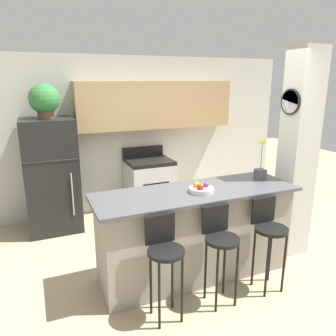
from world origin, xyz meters
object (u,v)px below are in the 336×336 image
Objects in this scene: potted_plant_on_fridge at (44,100)px; fruit_bowl at (201,189)px; refrigerator at (52,175)px; bar_stool_right at (269,231)px; stove_range at (149,186)px; bar_stool_mid at (220,241)px; bar_stool_left at (164,253)px; orchid_vase at (261,169)px.

potted_plant_on_fridge is 2.57m from fruit_bowl.
bar_stool_right is at bearing -50.90° from refrigerator.
bar_stool_right is 2.07× the size of potted_plant_on_fridge.
stove_range is 1.08× the size of bar_stool_mid.
bar_stool_mid is (0.58, 0.00, 0.00)m from bar_stool_left.
bar_stool_right is (1.17, 0.00, 0.00)m from bar_stool_left.
bar_stool_left is at bearing -143.85° from fruit_bowl.
fruit_bowl is (-0.57, 0.44, 0.39)m from bar_stool_right.
bar_stool_right is at bearing -117.51° from orchid_vase.
orchid_vase is (0.30, 0.57, 0.50)m from bar_stool_right.
orchid_vase is (2.26, -1.85, 0.33)m from refrigerator.
fruit_bowl is (1.40, -1.98, -0.85)m from potted_plant_on_fridge.
refrigerator is at bearing 119.72° from bar_stool_mid.
fruit_bowl is (0.60, 0.44, 0.39)m from bar_stool_left.
bar_stool_right is at bearing -50.90° from potted_plant_on_fridge.
refrigerator is 2.55m from bar_stool_left.
bar_stool_mid is at bearing -93.29° from stove_range.
bar_stool_left is at bearing 180.00° from bar_stool_mid.
potted_plant_on_fridge reaches higher than orchid_vase.
bar_stool_right is 0.81m from orchid_vase.
bar_stool_mid is at bearing -92.21° from fruit_bowl.
stove_range is 2.11m from fruit_bowl.
bar_stool_left is 2.07× the size of potted_plant_on_fridge.
bar_stool_left is (-0.73, -2.46, 0.20)m from stove_range.
orchid_vase is (0.88, 0.57, 0.50)m from bar_stool_mid.
bar_stool_mid is at bearing -60.28° from potted_plant_on_fridge.
refrigerator is 3.12m from bar_stool_right.
bar_stool_mid is at bearing -147.18° from orchid_vase.
potted_plant_on_fridge is at bearing -178.39° from stove_range.
fruit_bowl reaches higher than bar_stool_right.
refrigerator is 3.45× the size of potted_plant_on_fridge.
bar_stool_mid is 3.05m from potted_plant_on_fridge.
refrigerator is 1.67× the size of bar_stool_mid.
orchid_vase is 0.88m from fruit_bowl.
stove_range is (1.52, 0.04, -0.36)m from refrigerator.
potted_plant_on_fridge is (-1.38, 2.42, 1.25)m from bar_stool_mid.
fruit_bowl reaches higher than bar_stool_left.
refrigerator reaches higher than fruit_bowl.
potted_plant_on_fridge is 1.82× the size of fruit_bowl.
orchid_vase reaches higher than bar_stool_right.
bar_stool_left is at bearing 180.00° from bar_stool_right.
bar_stool_right is at bearing -37.75° from fruit_bowl.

